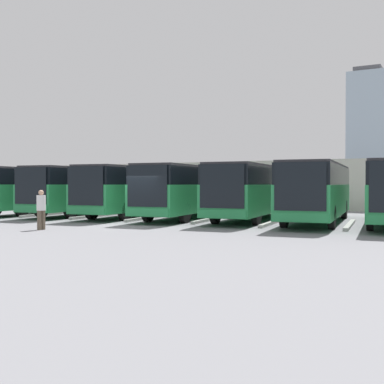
% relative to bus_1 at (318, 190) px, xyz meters
% --- Properties ---
extents(ground_plane, '(600.00, 600.00, 0.00)m').
position_rel_bus_1_xyz_m(ground_plane, '(7.68, 6.01, -1.77)').
color(ground_plane, gray).
extents(curb_divider_0, '(0.85, 5.63, 0.15)m').
position_rel_bus_1_xyz_m(curb_divider_0, '(-1.92, 1.39, -1.69)').
color(curb_divider_0, '#B2B2AD').
rests_on(curb_divider_0, ground_plane).
extents(bus_1, '(3.76, 12.04, 3.16)m').
position_rel_bus_1_xyz_m(bus_1, '(0.00, 0.00, 0.00)').
color(bus_1, '#238447').
rests_on(bus_1, ground_plane).
extents(curb_divider_1, '(0.85, 5.63, 0.15)m').
position_rel_bus_1_xyz_m(curb_divider_1, '(1.92, 1.75, -1.69)').
color(curb_divider_1, '#B2B2AD').
rests_on(curb_divider_1, ground_plane).
extents(bus_2, '(3.76, 12.04, 3.16)m').
position_rel_bus_1_xyz_m(bus_2, '(3.84, -0.43, 0.00)').
color(bus_2, '#238447').
rests_on(bus_2, ground_plane).
extents(curb_divider_2, '(0.85, 5.63, 0.15)m').
position_rel_bus_1_xyz_m(curb_divider_2, '(5.76, 1.33, -1.69)').
color(curb_divider_2, '#B2B2AD').
rests_on(curb_divider_2, ground_plane).
extents(bus_3, '(3.76, 12.04, 3.16)m').
position_rel_bus_1_xyz_m(bus_3, '(7.67, 0.12, 0.00)').
color(bus_3, '#238447').
rests_on(bus_3, ground_plane).
extents(curb_divider_3, '(0.85, 5.63, 0.15)m').
position_rel_bus_1_xyz_m(curb_divider_3, '(9.59, 1.88, -1.69)').
color(curb_divider_3, '#B2B2AD').
rests_on(curb_divider_3, ground_plane).
extents(bus_4, '(3.76, 12.04, 3.16)m').
position_rel_bus_1_xyz_m(bus_4, '(11.51, 0.24, 0.00)').
color(bus_4, '#238447').
rests_on(bus_4, ground_plane).
extents(curb_divider_4, '(0.85, 5.63, 0.15)m').
position_rel_bus_1_xyz_m(curb_divider_4, '(13.43, 1.99, -1.69)').
color(curb_divider_4, '#B2B2AD').
rests_on(curb_divider_4, ground_plane).
extents(bus_5, '(3.76, 12.04, 3.16)m').
position_rel_bus_1_xyz_m(bus_5, '(15.35, 0.44, 0.00)').
color(bus_5, '#238447').
rests_on(bus_5, ground_plane).
extents(curb_divider_5, '(0.85, 5.63, 0.15)m').
position_rel_bus_1_xyz_m(curb_divider_5, '(17.27, 2.19, -1.69)').
color(curb_divider_5, '#B2B2AD').
rests_on(curb_divider_5, ground_plane).
extents(bus_6, '(3.76, 12.04, 3.16)m').
position_rel_bus_1_xyz_m(bus_6, '(19.19, 0.72, 0.00)').
color(bus_6, '#238447').
rests_on(bus_6, ground_plane).
extents(pedestrian, '(0.41, 0.43, 1.82)m').
position_rel_bus_1_xyz_m(pedestrian, '(10.21, 9.93, -0.79)').
color(pedestrian, brown).
rests_on(pedestrian, ground_plane).
extents(station_building, '(42.63, 13.80, 4.01)m').
position_rel_bus_1_xyz_m(station_building, '(7.68, -17.30, 0.26)').
color(station_building, beige).
rests_on(station_building, ground_plane).
extents(office_tower, '(16.69, 16.69, 54.24)m').
position_rel_bus_1_xyz_m(office_tower, '(25.67, -203.75, 24.75)').
color(office_tower, '#93A8B7').
rests_on(office_tower, ground_plane).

